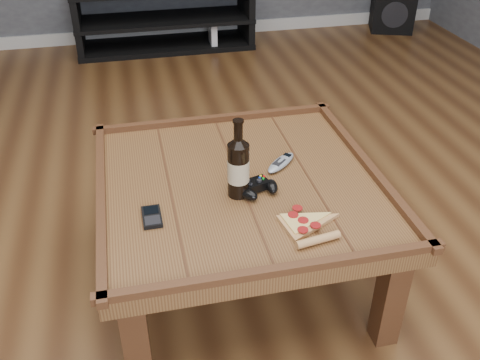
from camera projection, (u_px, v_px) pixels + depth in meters
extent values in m
plane|color=#462814|center=(240.00, 274.00, 2.16)|extent=(6.00, 6.00, 0.00)
cube|color=silver|center=(163.00, 32.00, 4.57)|extent=(5.00, 0.02, 0.10)
cube|color=#502E17|center=(240.00, 189.00, 1.93)|extent=(1.00, 1.00, 0.06)
cube|color=#3F2211|center=(136.00, 342.00, 1.63)|extent=(0.08, 0.08, 0.39)
cube|color=#3F2211|center=(390.00, 298.00, 1.79)|extent=(0.08, 0.08, 0.39)
cube|color=#3F2211|center=(124.00, 190.00, 2.32)|extent=(0.08, 0.08, 0.39)
cube|color=#3F2211|center=(309.00, 168.00, 2.47)|extent=(0.08, 0.08, 0.39)
cube|color=#3F2211|center=(215.00, 119.00, 2.30)|extent=(1.03, 0.03, 0.03)
cube|color=#3F2211|center=(278.00, 270.00, 1.51)|extent=(1.03, 0.03, 0.03)
cube|color=#3F2211|center=(367.00, 163.00, 1.99)|extent=(0.03, 1.03, 0.03)
cube|color=#3F2211|center=(101.00, 196.00, 1.81)|extent=(0.03, 1.03, 0.03)
cube|color=black|center=(165.00, 20.00, 4.27)|extent=(1.40, 0.45, 0.03)
cube|color=black|center=(167.00, 45.00, 4.39)|extent=(1.40, 0.45, 0.04)
cube|color=black|center=(78.00, 23.00, 4.14)|extent=(0.05, 0.44, 0.50)
cube|color=black|center=(246.00, 12.00, 4.38)|extent=(0.05, 0.44, 0.50)
cylinder|color=black|center=(238.00, 170.00, 1.79)|extent=(0.07, 0.07, 0.20)
cone|color=black|center=(238.00, 140.00, 1.73)|extent=(0.07, 0.07, 0.03)
cylinder|color=black|center=(238.00, 131.00, 1.71)|extent=(0.03, 0.03, 0.07)
cylinder|color=black|center=(238.00, 121.00, 1.69)|extent=(0.04, 0.04, 0.01)
cylinder|color=beige|center=(238.00, 170.00, 1.79)|extent=(0.07, 0.07, 0.08)
cube|color=black|center=(255.00, 185.00, 1.85)|extent=(0.10, 0.08, 0.03)
ellipsoid|color=black|center=(248.00, 194.00, 1.81)|extent=(0.08, 0.09, 0.04)
ellipsoid|color=black|center=(272.00, 186.00, 1.85)|extent=(0.05, 0.08, 0.04)
cylinder|color=black|center=(248.00, 181.00, 1.84)|extent=(0.02, 0.02, 0.01)
cylinder|color=black|center=(259.00, 181.00, 1.84)|extent=(0.02, 0.02, 0.01)
cylinder|color=yellow|center=(261.00, 176.00, 1.87)|extent=(0.01, 0.01, 0.01)
cylinder|color=red|center=(264.00, 177.00, 1.87)|extent=(0.01, 0.01, 0.01)
cylinder|color=#0C33CC|center=(260.00, 178.00, 1.86)|extent=(0.01, 0.01, 0.01)
cylinder|color=#0C9919|center=(263.00, 178.00, 1.86)|extent=(0.01, 0.01, 0.01)
cylinder|color=tan|center=(318.00, 240.00, 1.62)|extent=(0.15, 0.05, 0.03)
cylinder|color=#9E1414|center=(303.00, 230.00, 1.65)|extent=(0.03, 0.03, 0.00)
cylinder|color=#9E1414|center=(316.00, 225.00, 1.67)|extent=(0.03, 0.03, 0.00)
cylinder|color=#9E1414|center=(303.00, 220.00, 1.69)|extent=(0.03, 0.03, 0.00)
cylinder|color=#9E1414|center=(293.00, 215.00, 1.72)|extent=(0.03, 0.03, 0.00)
cylinder|color=#9E1414|center=(297.00, 208.00, 1.75)|extent=(0.03, 0.03, 0.00)
cube|color=black|center=(152.00, 217.00, 1.73)|extent=(0.06, 0.11, 0.01)
cube|color=black|center=(151.00, 210.00, 1.74)|extent=(0.05, 0.04, 0.00)
cube|color=black|center=(153.00, 220.00, 1.70)|extent=(0.05, 0.05, 0.00)
ellipsoid|color=gray|center=(281.00, 163.00, 2.00)|extent=(0.16, 0.15, 0.02)
cube|color=black|center=(287.00, 155.00, 2.02)|extent=(0.03, 0.03, 0.00)
cube|color=black|center=(279.00, 162.00, 1.98)|extent=(0.06, 0.06, 0.00)
cube|color=black|center=(392.00, 9.00, 4.71)|extent=(0.45, 0.45, 0.35)
cylinder|color=black|center=(395.00, 15.00, 4.57)|extent=(0.21, 0.08, 0.22)
cube|color=slate|center=(213.00, 47.00, 4.38)|extent=(0.11, 0.19, 0.02)
cube|color=white|center=(213.00, 33.00, 4.32)|extent=(0.05, 0.17, 0.22)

